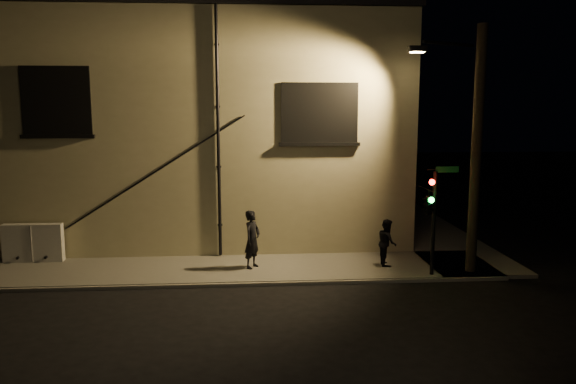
{
  "coord_description": "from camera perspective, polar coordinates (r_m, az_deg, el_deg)",
  "views": [
    {
      "loc": [
        -0.89,
        -15.93,
        5.27
      ],
      "look_at": [
        0.45,
        1.8,
        2.49
      ],
      "focal_mm": 35.0,
      "sensor_mm": 36.0,
      "label": 1
    }
  ],
  "objects": [
    {
      "name": "pedestrian_b",
      "position": [
        18.44,
        10.03,
        -5.05
      ],
      "size": [
        0.61,
        0.76,
        1.51
      ],
      "primitive_type": "imported",
      "rotation": [
        0.0,
        0.0,
        1.51
      ],
      "color": "black",
      "rests_on": "sidewalk"
    },
    {
      "name": "traffic_signal",
      "position": [
        17.25,
        14.14,
        -1.13
      ],
      "size": [
        1.16,
        1.93,
        3.32
      ],
      "color": "black",
      "rests_on": "sidewalk"
    },
    {
      "name": "ground",
      "position": [
        16.8,
        -1.07,
        -9.4
      ],
      "size": [
        90.0,
        90.0,
        0.0
      ],
      "primitive_type": "plane",
      "color": "black"
    },
    {
      "name": "sidewalk",
      "position": [
        21.08,
        1.59,
        -5.43
      ],
      "size": [
        21.0,
        16.0,
        0.12
      ],
      "color": "#57564F",
      "rests_on": "ground"
    },
    {
      "name": "streetlamp_pole",
      "position": [
        17.98,
        18.31,
        4.43
      ],
      "size": [
        2.04,
        1.4,
        7.62
      ],
      "color": "black",
      "rests_on": "ground"
    },
    {
      "name": "building",
      "position": [
        25.02,
        -9.2,
        6.79
      ],
      "size": [
        16.2,
        12.23,
        8.8
      ],
      "color": "tan",
      "rests_on": "ground"
    },
    {
      "name": "pedestrian_a",
      "position": [
        17.87,
        -3.65,
        -4.81
      ],
      "size": [
        0.74,
        0.81,
        1.85
      ],
      "primitive_type": "imported",
      "rotation": [
        0.0,
        0.0,
        1.0
      ],
      "color": "black",
      "rests_on": "sidewalk"
    },
    {
      "name": "utility_cabinet",
      "position": [
        20.42,
        -24.47,
        -4.71
      ],
      "size": [
        1.92,
        0.32,
        1.26
      ],
      "primitive_type": "cube",
      "color": "#B4B3AB",
      "rests_on": "sidewalk"
    }
  ]
}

